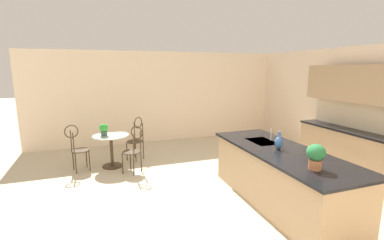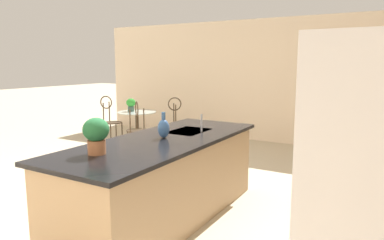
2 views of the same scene
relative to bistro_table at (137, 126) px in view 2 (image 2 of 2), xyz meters
name	(u,v)px [view 2 (image 2 of 2)]	position (x,y,z in m)	size (l,w,h in m)	color
ground_plane	(124,196)	(2.36, 1.67, -0.45)	(40.00, 40.00, 0.00)	beige
wall_left_window	(247,81)	(-1.90, 1.67, 0.90)	(0.12, 7.80, 2.70)	beige
kitchen_island	(163,179)	(2.66, 2.52, 0.02)	(2.80, 1.06, 0.92)	tan
bistro_table	(137,126)	(0.00, 0.00, 0.00)	(0.80, 0.80, 0.74)	#3D2D1E
chair_near_window	(110,117)	(0.04, -0.70, 0.13)	(0.46, 0.52, 1.04)	#3D2D1E
chair_by_island	(170,120)	(-0.35, 0.60, 0.13)	(0.54, 0.54, 1.04)	#3D2D1E
chair_toward_desk	(136,125)	(0.55, 0.43, 0.13)	(0.54, 0.54, 1.04)	#3D2D1E
sink_faucet	(202,123)	(2.11, 2.70, 0.58)	(0.02, 0.02, 0.22)	#B2B5BA
potted_plant_on_table	(131,104)	(0.02, -0.14, 0.45)	(0.19, 0.19, 0.27)	#385147
potted_plant_counter_far	(96,133)	(3.51, 2.39, 0.67)	(0.24, 0.24, 0.34)	#9E603D
vase_on_counter	(164,128)	(2.61, 2.50, 0.58)	(0.13, 0.13, 0.29)	#386099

